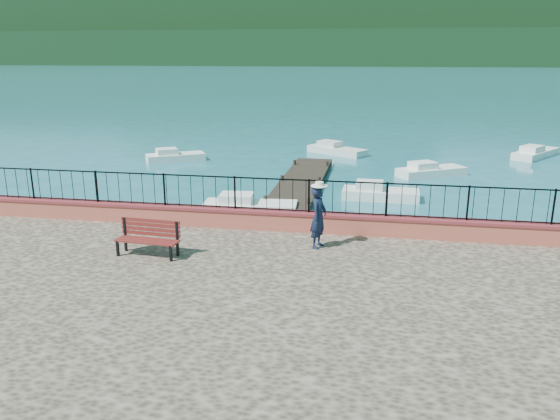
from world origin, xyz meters
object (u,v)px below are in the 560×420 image
(boat_0, at_px, (250,203))
(boat_4, at_px, (337,148))
(boat_1, at_px, (381,190))
(person, at_px, (319,217))
(park_bench, at_px, (148,245))
(boat_5, at_px, (536,151))
(boat_2, at_px, (432,168))
(boat_3, at_px, (176,154))

(boat_0, bearing_deg, boat_4, 75.41)
(boat_4, bearing_deg, boat_0, -67.03)
(boat_1, bearing_deg, person, -97.67)
(park_bench, height_order, boat_0, park_bench)
(person, relative_size, boat_5, 0.39)
(boat_5, bearing_deg, person, -170.94)
(boat_1, height_order, boat_4, same)
(person, height_order, boat_2, person)
(person, xyz_separation_m, boat_3, (-10.50, 16.98, -1.64))
(boat_4, bearing_deg, boat_3, -123.90)
(boat_2, height_order, boat_3, same)
(park_bench, xyz_separation_m, boat_3, (-6.26, 18.39, -1.08))
(person, height_order, boat_4, person)
(boat_2, bearing_deg, boat_0, -163.58)
(boat_0, xyz_separation_m, boat_2, (7.83, 8.51, 0.00))
(boat_1, distance_m, boat_4, 11.37)
(park_bench, relative_size, boat_5, 0.39)
(park_bench, distance_m, boat_1, 12.93)
(park_bench, bearing_deg, boat_4, 86.35)
(park_bench, xyz_separation_m, boat_1, (5.92, 11.45, -1.08))
(person, height_order, boat_1, person)
(boat_5, bearing_deg, boat_2, 170.38)
(boat_0, height_order, boat_1, same)
(person, xyz_separation_m, boat_0, (-3.51, 6.90, -1.64))
(park_bench, xyz_separation_m, boat_4, (3.13, 22.48, -1.08))
(park_bench, height_order, boat_5, park_bench)
(boat_2, bearing_deg, park_bench, -147.93)
(boat_5, bearing_deg, park_bench, -177.36)
(boat_3, height_order, boat_5, same)
(boat_2, xyz_separation_m, boat_5, (6.88, 6.77, 0.00))
(park_bench, distance_m, boat_3, 19.46)
(person, height_order, boat_5, person)
(boat_4, height_order, boat_5, same)
(person, height_order, boat_0, person)
(person, bearing_deg, boat_2, -0.53)
(boat_1, bearing_deg, park_bench, -115.49)
(park_bench, relative_size, boat_2, 0.46)
(park_bench, height_order, boat_3, park_bench)
(person, bearing_deg, boat_5, -11.66)
(boat_1, height_order, boat_5, same)
(boat_0, xyz_separation_m, boat_3, (-6.99, 10.09, 0.00))
(boat_1, bearing_deg, boat_0, -146.94)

